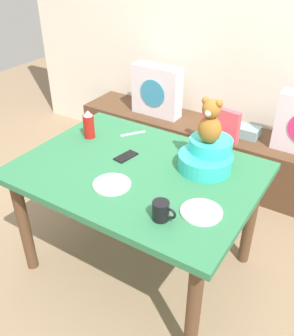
{
  "coord_description": "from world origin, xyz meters",
  "views": [
    {
      "loc": [
        0.99,
        -1.46,
        1.87
      ],
      "look_at": [
        0.0,
        0.1,
        0.69
      ],
      "focal_mm": 40.06,
      "sensor_mm": 36.0,
      "label": 1
    }
  ],
  "objects_px": {
    "highchair": "(209,148)",
    "coffee_mug": "(161,211)",
    "infant_seat_teal": "(207,156)",
    "teddy_bear": "(210,122)",
    "dining_table": "(138,183)",
    "dinner_plate_far": "(201,212)",
    "cell_phone": "(126,156)",
    "book_stack": "(246,131)",
    "pillow_floral_left": "(157,91)",
    "dinner_plate_near": "(112,184)",
    "ketchup_bottle": "(89,125)"
  },
  "relations": [
    {
      "from": "dining_table",
      "to": "highchair",
      "type": "distance_m",
      "value": 0.81
    },
    {
      "from": "teddy_bear",
      "to": "dinner_plate_far",
      "type": "height_order",
      "value": "teddy_bear"
    },
    {
      "from": "infant_seat_teal",
      "to": "teddy_bear",
      "type": "xyz_separation_m",
      "value": [
        0.0,
        -0.0,
        0.21
      ]
    },
    {
      "from": "ketchup_bottle",
      "to": "pillow_floral_left",
      "type": "bearing_deg",
      "value": 97.49
    },
    {
      "from": "teddy_bear",
      "to": "ketchup_bottle",
      "type": "bearing_deg",
      "value": -174.78
    },
    {
      "from": "teddy_bear",
      "to": "ketchup_bottle",
      "type": "xyz_separation_m",
      "value": [
        -0.78,
        -0.07,
        -0.19
      ]
    },
    {
      "from": "coffee_mug",
      "to": "cell_phone",
      "type": "bearing_deg",
      "value": 141.11
    },
    {
      "from": "ketchup_bottle",
      "to": "coffee_mug",
      "type": "distance_m",
      "value": 0.92
    },
    {
      "from": "dinner_plate_far",
      "to": "teddy_bear",
      "type": "bearing_deg",
      "value": 111.92
    },
    {
      "from": "coffee_mug",
      "to": "dinner_plate_far",
      "type": "bearing_deg",
      "value": 44.85
    },
    {
      "from": "ketchup_bottle",
      "to": "coffee_mug",
      "type": "bearing_deg",
      "value": -29.41
    },
    {
      "from": "dinner_plate_far",
      "to": "infant_seat_teal",
      "type": "bearing_deg",
      "value": 111.9
    },
    {
      "from": "book_stack",
      "to": "coffee_mug",
      "type": "relative_size",
      "value": 1.67
    },
    {
      "from": "dining_table",
      "to": "cell_phone",
      "type": "xyz_separation_m",
      "value": [
        -0.13,
        0.07,
        0.1
      ]
    },
    {
      "from": "infant_seat_teal",
      "to": "coffee_mug",
      "type": "bearing_deg",
      "value": -88.35
    },
    {
      "from": "highchair",
      "to": "ketchup_bottle",
      "type": "xyz_separation_m",
      "value": [
        -0.56,
        -0.65,
        0.31
      ]
    },
    {
      "from": "pillow_floral_left",
      "to": "dinner_plate_near",
      "type": "xyz_separation_m",
      "value": [
        0.59,
        -1.42,
        0.07
      ]
    },
    {
      "from": "teddy_bear",
      "to": "dinner_plate_near",
      "type": "height_order",
      "value": "teddy_bear"
    },
    {
      "from": "book_stack",
      "to": "dinner_plate_far",
      "type": "bearing_deg",
      "value": -80.03
    },
    {
      "from": "dinner_plate_near",
      "to": "dinner_plate_far",
      "type": "distance_m",
      "value": 0.5
    },
    {
      "from": "ketchup_bottle",
      "to": "dinner_plate_near",
      "type": "xyz_separation_m",
      "value": [
        0.45,
        -0.36,
        -0.08
      ]
    },
    {
      "from": "ketchup_bottle",
      "to": "coffee_mug",
      "type": "height_order",
      "value": "ketchup_bottle"
    },
    {
      "from": "dining_table",
      "to": "dinner_plate_far",
      "type": "bearing_deg",
      "value": -18.99
    },
    {
      "from": "ketchup_bottle",
      "to": "book_stack",
      "type": "bearing_deg",
      "value": 57.51
    },
    {
      "from": "pillow_floral_left",
      "to": "book_stack",
      "type": "bearing_deg",
      "value": 1.44
    },
    {
      "from": "book_stack",
      "to": "dining_table",
      "type": "height_order",
      "value": "dining_table"
    },
    {
      "from": "highchair",
      "to": "coffee_mug",
      "type": "height_order",
      "value": "coffee_mug"
    },
    {
      "from": "dining_table",
      "to": "cell_phone",
      "type": "bearing_deg",
      "value": 151.47
    },
    {
      "from": "highchair",
      "to": "cell_phone",
      "type": "xyz_separation_m",
      "value": [
        -0.22,
        -0.73,
        0.22
      ]
    },
    {
      "from": "highchair",
      "to": "teddy_bear",
      "type": "bearing_deg",
      "value": -69.0
    },
    {
      "from": "book_stack",
      "to": "ketchup_bottle",
      "type": "xyz_separation_m",
      "value": [
        -0.69,
        -1.09,
        0.33
      ]
    },
    {
      "from": "cell_phone",
      "to": "pillow_floral_left",
      "type": "bearing_deg",
      "value": -57.75
    },
    {
      "from": "book_stack",
      "to": "ketchup_bottle",
      "type": "relative_size",
      "value": 1.08
    },
    {
      "from": "book_stack",
      "to": "dining_table",
      "type": "xyz_separation_m",
      "value": [
        -0.22,
        -1.24,
        0.14
      ]
    },
    {
      "from": "coffee_mug",
      "to": "dinner_plate_far",
      "type": "xyz_separation_m",
      "value": [
        0.14,
        0.14,
        -0.04
      ]
    },
    {
      "from": "pillow_floral_left",
      "to": "book_stack",
      "type": "relative_size",
      "value": 2.2
    },
    {
      "from": "highchair",
      "to": "teddy_bear",
      "type": "distance_m",
      "value": 0.79
    },
    {
      "from": "dinner_plate_far",
      "to": "cell_phone",
      "type": "xyz_separation_m",
      "value": [
        -0.6,
        0.23,
        -0.0
      ]
    },
    {
      "from": "book_stack",
      "to": "teddy_bear",
      "type": "relative_size",
      "value": 0.8
    },
    {
      "from": "pillow_floral_left",
      "to": "teddy_bear",
      "type": "xyz_separation_m",
      "value": [
        0.92,
        -0.99,
        0.34
      ]
    },
    {
      "from": "ketchup_bottle",
      "to": "coffee_mug",
      "type": "xyz_separation_m",
      "value": [
        0.8,
        -0.45,
        -0.04
      ]
    },
    {
      "from": "book_stack",
      "to": "pillow_floral_left",
      "type": "bearing_deg",
      "value": -178.56
    },
    {
      "from": "pillow_floral_left",
      "to": "dining_table",
      "type": "bearing_deg",
      "value": -63.43
    },
    {
      "from": "book_stack",
      "to": "teddy_bear",
      "type": "height_order",
      "value": "teddy_bear"
    },
    {
      "from": "highchair",
      "to": "cell_phone",
      "type": "distance_m",
      "value": 0.8
    },
    {
      "from": "dining_table",
      "to": "teddy_bear",
      "type": "xyz_separation_m",
      "value": [
        0.32,
        0.22,
        0.38
      ]
    },
    {
      "from": "dinner_plate_far",
      "to": "highchair",
      "type": "bearing_deg",
      "value": 111.37
    },
    {
      "from": "pillow_floral_left",
      "to": "cell_phone",
      "type": "xyz_separation_m",
      "value": [
        0.48,
        -1.15,
        0.06
      ]
    },
    {
      "from": "teddy_bear",
      "to": "coffee_mug",
      "type": "height_order",
      "value": "teddy_bear"
    },
    {
      "from": "ketchup_bottle",
      "to": "dinner_plate_far",
      "type": "height_order",
      "value": "ketchup_bottle"
    }
  ]
}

